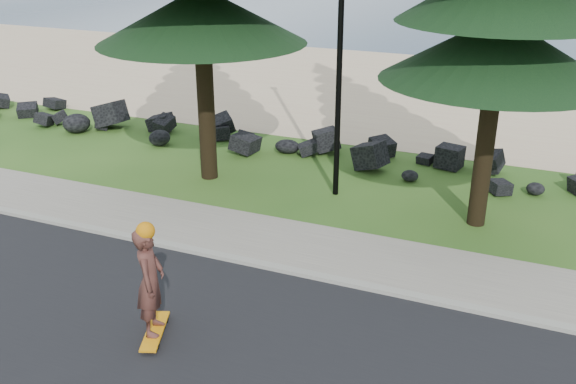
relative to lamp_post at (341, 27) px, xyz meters
name	(u,v)px	position (x,y,z in m)	size (l,w,h in m)	color
ground	(287,249)	(0.00, -3.20, -4.13)	(160.00, 160.00, 0.00)	#2C581B
road	(171,379)	(0.00, -7.70, -4.12)	(160.00, 7.00, 0.02)	black
kerb	(269,266)	(0.00, -4.10, -4.08)	(160.00, 0.20, 0.10)	#9E9C8F
sidewalk	(290,243)	(0.00, -3.00, -4.09)	(160.00, 2.00, 0.08)	gray
beach_sand	(425,92)	(0.00, 11.30, -4.13)	(160.00, 15.00, 0.01)	#D1B08B
seawall_boulders	(362,163)	(0.00, 2.40, -4.13)	(60.00, 2.40, 1.10)	black
lamp_post	(341,27)	(0.00, 0.00, 0.00)	(0.25, 0.14, 8.14)	black
skateboarder	(150,282)	(-0.82, -6.88, -3.09)	(0.66, 1.14, 2.08)	orange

